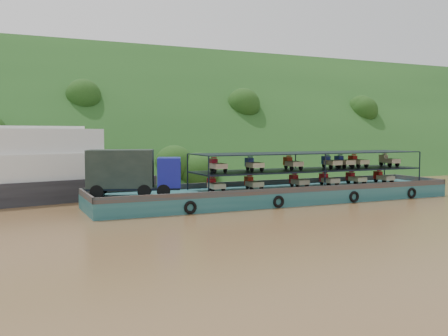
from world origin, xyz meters
name	(u,v)px	position (x,y,z in m)	size (l,w,h in m)	color
ground	(259,206)	(0.00, 0.00, 0.00)	(160.00, 160.00, 0.00)	brown
hillside	(147,175)	(0.00, 36.00, 0.00)	(140.00, 28.00, 28.00)	#163613
cargo_barge	(262,189)	(1.22, 1.72, 1.27)	(35.00, 7.18, 5.02)	#15474C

